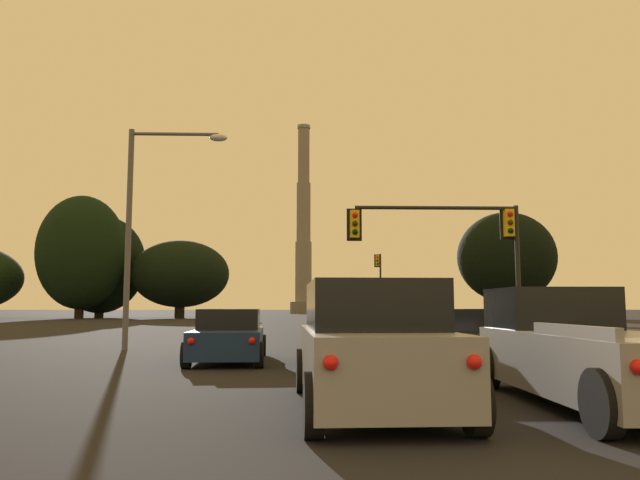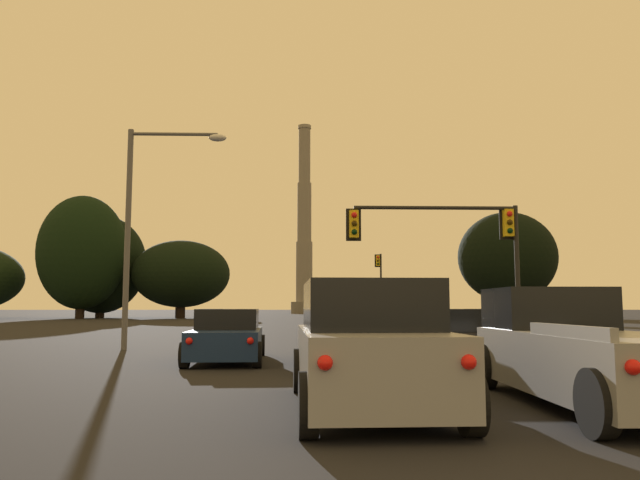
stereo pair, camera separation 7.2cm
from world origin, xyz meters
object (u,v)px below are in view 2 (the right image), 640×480
Objects in this scene: traffic_light_far_right at (380,277)px; street_lamp at (145,210)px; suv_center_lane_front at (356,330)px; smokestack at (304,238)px; pickup_truck_right_lane_second at (583,351)px; hatchback_right_lane_front at (458,340)px; suv_center_lane_second at (367,347)px; sedan_left_lane_front at (228,337)px; traffic_light_overhead_right at (457,237)px.

street_lamp is at bearing -108.97° from traffic_light_far_right.
suv_center_lane_front is at bearing -42.53° from street_lamp.
pickup_truck_right_lane_second is at bearing -88.35° from smokestack.
street_lamp is at bearing 129.17° from pickup_truck_right_lane_second.
suv_center_lane_front reaches higher than hatchback_right_lane_front.
suv_center_lane_second is (-2.99, -6.45, 0.23)m from hatchback_right_lane_front.
hatchback_right_lane_front is 116.97m from smokestack.
sedan_left_lane_front is 44.49m from traffic_light_far_right.
traffic_light_far_right is at bearing 81.04° from suv_center_lane_second.
suv_center_lane_front is at bearing -120.91° from traffic_light_overhead_right.
suv_center_lane_front is 0.75× the size of traffic_light_far_right.
smokestack reaches higher than suv_center_lane_front.
street_lamp is 110.29m from smokestack.
traffic_light_far_right reaches higher than pickup_truck_right_lane_second.
street_lamp is (-6.90, 6.33, 3.99)m from suv_center_lane_front.
traffic_light_overhead_right is at bearing 84.11° from pickup_truck_right_lane_second.
sedan_left_lane_front is 7.19m from street_lamp.
street_lamp reaches higher than suv_center_lane_second.
smokestack reaches higher than hatchback_right_lane_front.
sedan_left_lane_front is at bearing -102.72° from traffic_light_far_right.
hatchback_right_lane_front is at bearing 94.52° from pickup_truck_right_lane_second.
hatchback_right_lane_front is 7.11m from suv_center_lane_second.
traffic_light_far_right is at bearing 75.08° from sedan_left_lane_front.
traffic_light_far_right is at bearing 87.23° from traffic_light_overhead_right.
sedan_left_lane_front is at bearing 108.59° from suv_center_lane_second.
suv_center_lane_front is 45.52m from traffic_light_far_right.
suv_center_lane_front is at bearing 84.89° from suv_center_lane_second.
traffic_light_far_right is 72.21m from smokestack.
traffic_light_far_right is 0.85× the size of street_lamp.
smokestack is at bearing 95.56° from traffic_light_far_right.
traffic_light_overhead_right is at bearing -92.77° from traffic_light_far_right.
pickup_truck_right_lane_second is 6.79m from suv_center_lane_front.
street_lamp is (-6.48, 12.82, 3.99)m from suv_center_lane_second.
smokestack is (-0.13, 122.37, 15.02)m from suv_center_lane_second.
pickup_truck_right_lane_second is 1.11× the size of suv_center_lane_front.
suv_center_lane_front is 0.12× the size of smokestack.
traffic_light_overhead_right is 11.56m from street_lamp.
street_lamp is at bearing 124.84° from sedan_left_lane_front.
street_lamp is (-13.27, -38.61, 0.55)m from traffic_light_far_right.
sedan_left_lane_front is (-6.37, 7.79, -0.14)m from pickup_truck_right_lane_second.
traffic_light_overhead_right is 37.36m from traffic_light_far_right.
street_lamp is 0.19× the size of smokestack.
street_lamp is (-9.47, 6.37, 4.22)m from hatchback_right_lane_front.
traffic_light_far_right is at bearing 84.03° from suv_center_lane_front.
pickup_truck_right_lane_second is at bearing -52.92° from sedan_left_lane_front.
traffic_light_far_right reaches higher than suv_center_lane_front.
suv_center_lane_front is 9.45m from traffic_light_overhead_right.
smokestack is at bearing 92.36° from pickup_truck_right_lane_second.
pickup_truck_right_lane_second is 51.28m from traffic_light_far_right.
traffic_light_overhead_right reaches higher than hatchback_right_lane_front.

